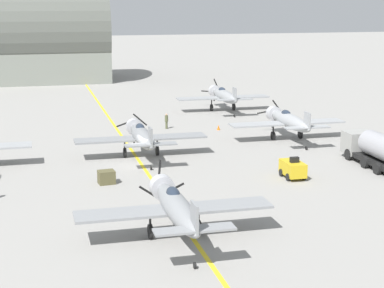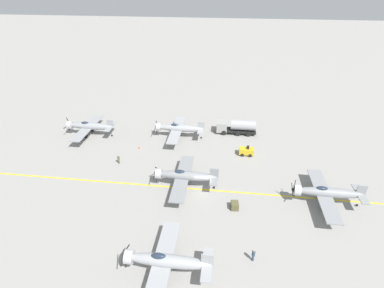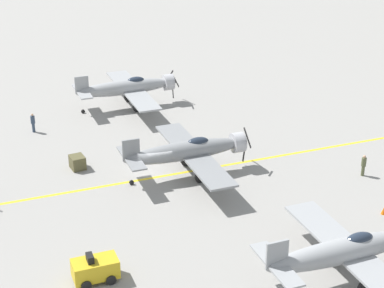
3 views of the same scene
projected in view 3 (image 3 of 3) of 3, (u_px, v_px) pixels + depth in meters
name	position (u px, v px, depth m)	size (l,w,h in m)	color
ground_plane	(152.00, 178.00, 48.60)	(400.00, 400.00, 0.00)	gray
taxiway_stripe	(152.00, 178.00, 48.60)	(0.30, 160.00, 0.01)	yellow
airplane_mid_center	(189.00, 151.00, 48.29)	(12.00, 9.98, 3.65)	gray
airplane_mid_right	(347.00, 251.00, 36.06)	(12.00, 9.98, 3.65)	#989B9D
airplane_mid_left	(129.00, 87.00, 61.54)	(12.00, 9.98, 3.65)	#979A9C
tow_tractor	(95.00, 269.00, 36.55)	(1.57, 2.60, 1.79)	gold
ground_crew_walking	(364.00, 164.00, 48.60)	(0.37, 0.37, 1.71)	#515638
ground_crew_inspecting	(33.00, 122.00, 56.34)	(0.38, 0.38, 1.74)	#334256
supply_crate_by_tanker	(77.00, 162.00, 49.88)	(1.26, 1.05, 1.05)	brown
traffic_cone	(384.00, 210.00, 43.59)	(0.36, 0.36, 0.55)	orange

